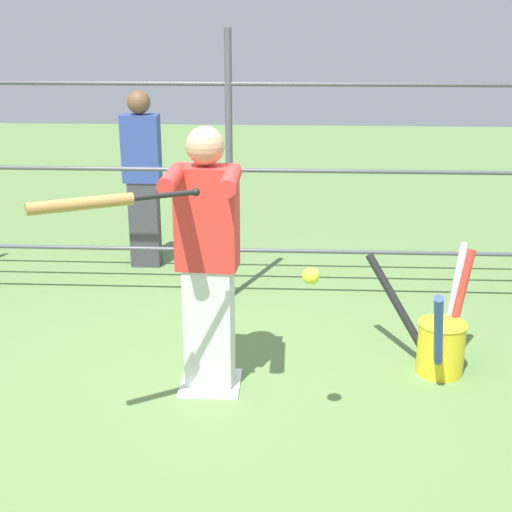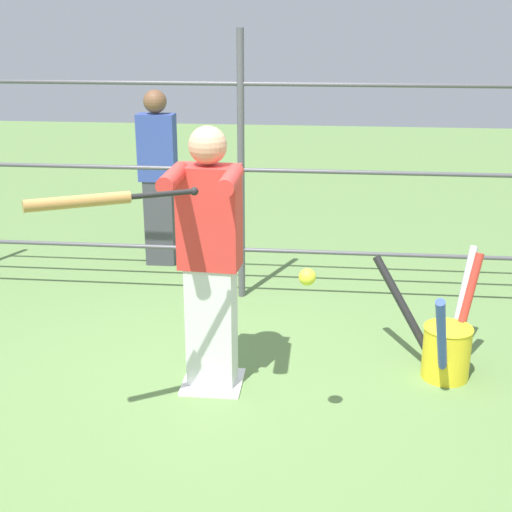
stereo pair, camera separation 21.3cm
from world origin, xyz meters
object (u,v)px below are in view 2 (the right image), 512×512
object	(u,v)px
softball_in_flight	(307,277)
batter	(210,253)
baseball_bat_swinging	(93,200)
bat_bucket	(446,344)
bystander_behind_fence	(158,176)

from	to	relation	value
softball_in_flight	batter	bearing A→B (deg)	-42.13
batter	softball_in_flight	bearing A→B (deg)	137.87
baseball_bat_swinging	softball_in_flight	world-z (taller)	baseball_bat_swinging
batter	bat_bucket	bearing A→B (deg)	-169.25
batter	baseball_bat_swinging	xyz separation A→B (m)	(0.48, 0.75, 0.52)
softball_in_flight	bystander_behind_fence	bearing A→B (deg)	-62.60
bat_bucket	batter	bearing A→B (deg)	10.75
bystander_behind_fence	baseball_bat_swinging	bearing A→B (deg)	97.81
baseball_bat_swinging	bat_bucket	distance (m)	2.60
softball_in_flight	bystander_behind_fence	distance (m)	3.37
softball_in_flight	bystander_behind_fence	world-z (taller)	bystander_behind_fence
baseball_bat_swinging	softball_in_flight	size ratio (longest dim) A/B	8.52
batter	baseball_bat_swinging	size ratio (longest dim) A/B	2.13
batter	baseball_bat_swinging	world-z (taller)	batter
batter	softball_in_flight	size ratio (longest dim) A/B	18.16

